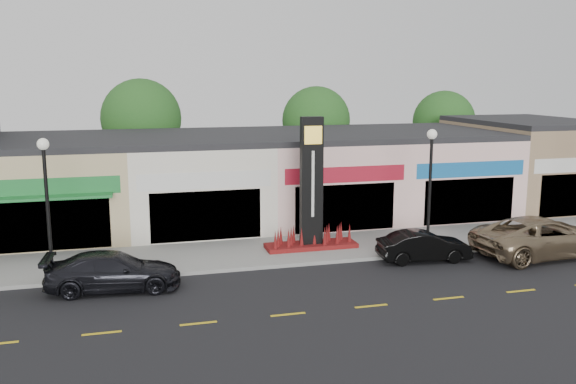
# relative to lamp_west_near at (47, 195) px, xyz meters

# --- Properties ---
(ground) EXTENTS (120.00, 120.00, 0.00)m
(ground) POSITION_rel_lamp_west_near_xyz_m (8.00, -2.50, -3.48)
(ground) COLOR black
(ground) RESTS_ON ground
(sidewalk) EXTENTS (52.00, 4.30, 0.15)m
(sidewalk) POSITION_rel_lamp_west_near_xyz_m (8.00, 1.85, -3.40)
(sidewalk) COLOR gray
(sidewalk) RESTS_ON ground
(curb) EXTENTS (52.00, 0.20, 0.15)m
(curb) POSITION_rel_lamp_west_near_xyz_m (8.00, -0.40, -3.40)
(curb) COLOR gray
(curb) RESTS_ON ground
(shop_beige) EXTENTS (7.00, 10.85, 4.80)m
(shop_beige) POSITION_rel_lamp_west_near_xyz_m (-0.50, 8.96, -1.08)
(shop_beige) COLOR tan
(shop_beige) RESTS_ON ground
(shop_cream) EXTENTS (7.00, 10.01, 4.80)m
(shop_cream) POSITION_rel_lamp_west_near_xyz_m (6.50, 8.97, -1.08)
(shop_cream) COLOR white
(shop_cream) RESTS_ON ground
(shop_pink_w) EXTENTS (7.00, 10.01, 4.80)m
(shop_pink_w) POSITION_rel_lamp_west_near_xyz_m (13.50, 8.97, -1.08)
(shop_pink_w) COLOR beige
(shop_pink_w) RESTS_ON ground
(shop_pink_e) EXTENTS (7.00, 10.01, 4.80)m
(shop_pink_e) POSITION_rel_lamp_west_near_xyz_m (20.50, 8.97, -1.08)
(shop_pink_e) COLOR beige
(shop_pink_e) RESTS_ON ground
(shop_tan) EXTENTS (7.00, 10.01, 5.30)m
(shop_tan) POSITION_rel_lamp_west_near_xyz_m (27.50, 8.98, -0.83)
(shop_tan) COLOR olive
(shop_tan) RESTS_ON ground
(tree_rear_west) EXTENTS (5.20, 5.20, 7.83)m
(tree_rear_west) POSITION_rel_lamp_west_near_xyz_m (4.00, 17.00, 1.74)
(tree_rear_west) COLOR #382619
(tree_rear_west) RESTS_ON ground
(tree_rear_mid) EXTENTS (4.80, 4.80, 7.29)m
(tree_rear_mid) POSITION_rel_lamp_west_near_xyz_m (16.00, 17.00, 1.41)
(tree_rear_mid) COLOR #382619
(tree_rear_mid) RESTS_ON ground
(tree_rear_east) EXTENTS (4.60, 4.60, 6.94)m
(tree_rear_east) POSITION_rel_lamp_west_near_xyz_m (26.00, 17.00, 1.15)
(tree_rear_east) COLOR #382619
(tree_rear_east) RESTS_ON ground
(lamp_west_near) EXTENTS (0.44, 0.44, 5.47)m
(lamp_west_near) POSITION_rel_lamp_west_near_xyz_m (0.00, 0.00, 0.00)
(lamp_west_near) COLOR black
(lamp_west_near) RESTS_ON sidewalk
(lamp_east_near) EXTENTS (0.44, 0.44, 5.47)m
(lamp_east_near) POSITION_rel_lamp_west_near_xyz_m (16.00, 0.00, 0.00)
(lamp_east_near) COLOR black
(lamp_east_near) RESTS_ON sidewalk
(pylon_sign) EXTENTS (4.20, 1.30, 6.00)m
(pylon_sign) POSITION_rel_lamp_west_near_xyz_m (11.00, 1.70, -1.20)
(pylon_sign) COLOR #5E1010
(pylon_sign) RESTS_ON sidewalk
(car_dark_sedan) EXTENTS (2.40, 5.09, 1.43)m
(car_dark_sedan) POSITION_rel_lamp_west_near_xyz_m (2.31, -1.46, -2.76)
(car_dark_sedan) COLOR black
(car_dark_sedan) RESTS_ON ground
(car_black_conv) EXTENTS (1.74, 4.09, 1.31)m
(car_black_conv) POSITION_rel_lamp_west_near_xyz_m (15.27, -1.06, -2.82)
(car_black_conv) COLOR black
(car_black_conv) RESTS_ON ground
(car_gold_suv) EXTENTS (3.37, 6.52, 1.76)m
(car_gold_suv) POSITION_rel_lamp_west_near_xyz_m (20.72, -1.73, -2.60)
(car_gold_suv) COLOR #8B7659
(car_gold_suv) RESTS_ON ground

